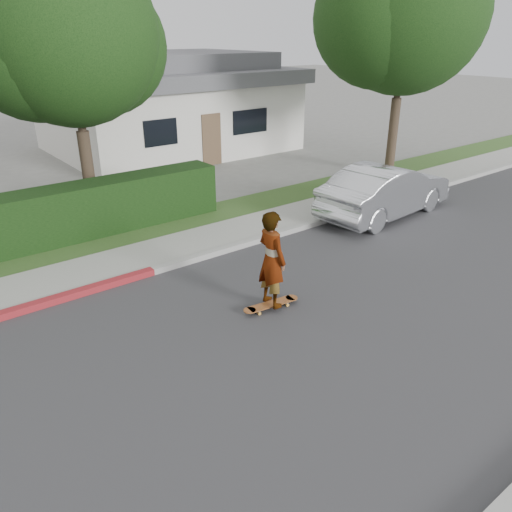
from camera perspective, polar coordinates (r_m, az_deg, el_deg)
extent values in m
plane|color=slate|center=(8.31, -4.83, -13.96)|extent=(120.00, 120.00, 0.00)
cube|color=#2D2D30|center=(8.31, -4.83, -13.93)|extent=(60.00, 8.00, 0.01)
cube|color=#9E9E99|center=(11.43, -16.21, -3.03)|extent=(60.00, 0.20, 0.15)
cube|color=gray|center=(12.21, -17.83, -1.52)|extent=(60.00, 1.60, 0.12)
cube|color=#2D4C1E|center=(13.62, -20.26, 0.78)|extent=(60.00, 1.60, 0.10)
cylinder|color=#33261C|center=(15.86, -18.60, 8.88)|extent=(0.36, 0.36, 2.52)
cylinder|color=#33261C|center=(15.50, -19.55, 15.60)|extent=(0.24, 0.24, 2.10)
sphere|color=black|center=(15.38, -20.60, 22.54)|extent=(4.80, 4.80, 4.80)
sphere|color=black|center=(15.52, -23.96, 21.30)|extent=(4.08, 4.08, 4.08)
sphere|color=black|center=(15.97, -17.54, 21.85)|extent=(3.84, 3.84, 3.84)
cylinder|color=#33261C|center=(20.33, 15.32, 12.98)|extent=(0.36, 0.36, 2.88)
cylinder|color=#33261C|center=(20.05, 16.03, 19.02)|extent=(0.24, 0.24, 2.40)
sphere|color=black|center=(20.00, 16.81, 25.16)|extent=(5.60, 5.60, 5.60)
sphere|color=black|center=(19.61, 14.17, 24.87)|extent=(4.76, 4.76, 4.76)
sphere|color=black|center=(20.89, 17.60, 24.17)|extent=(4.48, 4.48, 4.48)
cube|color=beige|center=(24.68, -10.02, 15.46)|extent=(10.00, 8.00, 3.00)
cube|color=#4C4C51|center=(24.48, -10.34, 19.62)|extent=(10.60, 8.60, 0.60)
cube|color=#4C4C51|center=(24.44, -10.45, 21.02)|extent=(8.40, 6.40, 0.80)
cube|color=black|center=(20.00, -10.84, 13.68)|extent=(1.40, 0.06, 1.00)
cube|color=black|center=(22.26, -0.68, 15.14)|extent=(1.80, 0.06, 1.00)
cube|color=brown|center=(21.23, -5.09, 13.09)|extent=(0.90, 0.06, 2.10)
cylinder|color=gold|center=(9.92, 0.39, -6.58)|extent=(0.07, 0.05, 0.07)
cylinder|color=gold|center=(10.06, -0.17, -6.10)|extent=(0.07, 0.05, 0.07)
cylinder|color=gold|center=(10.23, 3.61, -5.60)|extent=(0.07, 0.05, 0.07)
cylinder|color=gold|center=(10.37, 3.02, -5.15)|extent=(0.07, 0.05, 0.07)
cube|color=silver|center=(9.97, 0.11, -6.11)|extent=(0.08, 0.21, 0.03)
cube|color=silver|center=(10.28, 3.32, -5.15)|extent=(0.08, 0.21, 0.03)
cube|color=brown|center=(10.11, 1.74, -5.50)|extent=(1.02, 0.37, 0.02)
cylinder|color=brown|center=(9.88, -0.73, -6.23)|extent=(0.27, 0.27, 0.02)
cylinder|color=brown|center=(10.35, 4.09, -4.79)|extent=(0.27, 0.27, 0.02)
imported|color=white|center=(9.65, 1.82, -0.38)|extent=(0.48, 0.73, 1.96)
imported|color=silver|center=(15.55, 14.59, 7.25)|extent=(4.88, 2.04, 1.57)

